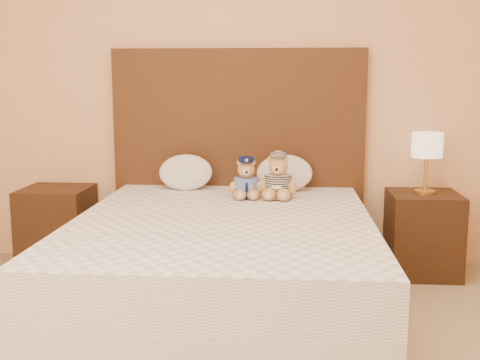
{
  "coord_description": "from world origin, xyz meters",
  "views": [
    {
      "loc": [
        0.34,
        -1.97,
        1.29
      ],
      "look_at": [
        0.07,
        1.45,
        0.72
      ],
      "focal_mm": 45.0,
      "sensor_mm": 36.0,
      "label": 1
    }
  ],
  "objects_px": {
    "lamp": "(427,148)",
    "teddy_prisoner": "(278,177)",
    "pillow_left": "(186,170)",
    "teddy_police": "(246,178)",
    "nightstand_left": "(57,227)",
    "pillow_right": "(285,171)",
    "nightstand_right": "(423,234)",
    "bed": "(223,266)"
  },
  "relations": [
    {
      "from": "teddy_police",
      "to": "teddy_prisoner",
      "type": "distance_m",
      "value": 0.2
    },
    {
      "from": "nightstand_left",
      "to": "pillow_right",
      "type": "height_order",
      "value": "pillow_right"
    },
    {
      "from": "nightstand_left",
      "to": "pillow_right",
      "type": "distance_m",
      "value": 1.63
    },
    {
      "from": "bed",
      "to": "teddy_police",
      "type": "bearing_deg",
      "value": 80.95
    },
    {
      "from": "pillow_right",
      "to": "nightstand_right",
      "type": "bearing_deg",
      "value": -1.86
    },
    {
      "from": "nightstand_right",
      "to": "pillow_right",
      "type": "bearing_deg",
      "value": 178.14
    },
    {
      "from": "pillow_left",
      "to": "pillow_right",
      "type": "xyz_separation_m",
      "value": [
        0.67,
        0.0,
        0.0
      ]
    },
    {
      "from": "teddy_police",
      "to": "nightstand_left",
      "type": "bearing_deg",
      "value": 163.07
    },
    {
      "from": "teddy_police",
      "to": "pillow_left",
      "type": "xyz_separation_m",
      "value": [
        -0.43,
        0.28,
        -0.0
      ]
    },
    {
      "from": "lamp",
      "to": "teddy_police",
      "type": "height_order",
      "value": "lamp"
    },
    {
      "from": "nightstand_right",
      "to": "teddy_prisoner",
      "type": "bearing_deg",
      "value": -165.44
    },
    {
      "from": "pillow_left",
      "to": "teddy_prisoner",
      "type": "bearing_deg",
      "value": -23.9
    },
    {
      "from": "nightstand_right",
      "to": "pillow_right",
      "type": "relative_size",
      "value": 1.47
    },
    {
      "from": "nightstand_left",
      "to": "lamp",
      "type": "xyz_separation_m",
      "value": [
        2.5,
        0.0,
        0.57
      ]
    },
    {
      "from": "nightstand_right",
      "to": "teddy_prisoner",
      "type": "distance_m",
      "value": 1.08
    },
    {
      "from": "lamp",
      "to": "teddy_prisoner",
      "type": "relative_size",
      "value": 1.43
    },
    {
      "from": "teddy_police",
      "to": "pillow_left",
      "type": "height_order",
      "value": "teddy_police"
    },
    {
      "from": "bed",
      "to": "nightstand_right",
      "type": "height_order",
      "value": "same"
    },
    {
      "from": "teddy_prisoner",
      "to": "pillow_right",
      "type": "relative_size",
      "value": 0.75
    },
    {
      "from": "bed",
      "to": "lamp",
      "type": "height_order",
      "value": "lamp"
    },
    {
      "from": "pillow_left",
      "to": "pillow_right",
      "type": "distance_m",
      "value": 0.67
    },
    {
      "from": "nightstand_left",
      "to": "bed",
      "type": "bearing_deg",
      "value": -32.62
    },
    {
      "from": "lamp",
      "to": "teddy_police",
      "type": "distance_m",
      "value": 1.2
    },
    {
      "from": "teddy_prisoner",
      "to": "pillow_left",
      "type": "relative_size",
      "value": 0.77
    },
    {
      "from": "pillow_left",
      "to": "teddy_police",
      "type": "bearing_deg",
      "value": -32.96
    },
    {
      "from": "bed",
      "to": "nightstand_right",
      "type": "xyz_separation_m",
      "value": [
        1.25,
        0.8,
        -0.0
      ]
    },
    {
      "from": "teddy_prisoner",
      "to": "nightstand_right",
      "type": "bearing_deg",
      "value": 20.43
    },
    {
      "from": "teddy_police",
      "to": "pillow_right",
      "type": "xyz_separation_m",
      "value": [
        0.24,
        0.28,
        0.0
      ]
    },
    {
      "from": "nightstand_left",
      "to": "pillow_left",
      "type": "distance_m",
      "value": 0.99
    },
    {
      "from": "nightstand_left",
      "to": "teddy_prisoner",
      "type": "bearing_deg",
      "value": -9.24
    },
    {
      "from": "lamp",
      "to": "pillow_left",
      "type": "height_order",
      "value": "lamp"
    },
    {
      "from": "lamp",
      "to": "pillow_right",
      "type": "distance_m",
      "value": 0.94
    },
    {
      "from": "bed",
      "to": "teddy_prisoner",
      "type": "relative_size",
      "value": 7.15
    },
    {
      "from": "lamp",
      "to": "pillow_right",
      "type": "xyz_separation_m",
      "value": [
        -0.92,
        0.03,
        -0.17
      ]
    },
    {
      "from": "lamp",
      "to": "pillow_right",
      "type": "bearing_deg",
      "value": 178.14
    },
    {
      "from": "nightstand_right",
      "to": "teddy_police",
      "type": "bearing_deg",
      "value": -167.86
    },
    {
      "from": "nightstand_right",
      "to": "pillow_right",
      "type": "distance_m",
      "value": 1.01
    },
    {
      "from": "nightstand_left",
      "to": "pillow_right",
      "type": "bearing_deg",
      "value": 1.09
    },
    {
      "from": "lamp",
      "to": "pillow_left",
      "type": "xyz_separation_m",
      "value": [
        -1.59,
        0.03,
        -0.17
      ]
    },
    {
      "from": "nightstand_left",
      "to": "pillow_left",
      "type": "bearing_deg",
      "value": 1.9
    },
    {
      "from": "nightstand_left",
      "to": "teddy_police",
      "type": "distance_m",
      "value": 1.42
    },
    {
      "from": "nightstand_left",
      "to": "teddy_prisoner",
      "type": "relative_size",
      "value": 1.97
    }
  ]
}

